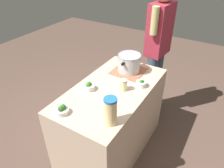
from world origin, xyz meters
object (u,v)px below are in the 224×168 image
cooking_pot (129,63)px  broccoli_bowl_back (141,83)px  lemonade_pitcher (110,111)px  broccoli_bowl_center (89,86)px  person_cook (157,50)px  mason_jar (124,85)px  broccoli_bowl_front (62,110)px

cooking_pot → broccoli_bowl_back: 0.33m
cooking_pot → lemonade_pitcher: bearing=-162.4°
lemonade_pitcher → broccoli_bowl_center: lemonade_pitcher is taller
broccoli_bowl_center → person_cook: person_cook is taller
cooking_pot → broccoli_bowl_center: size_ratio=2.95×
mason_jar → broccoli_bowl_center: 0.34m
broccoli_bowl_center → person_cook: (1.03, -0.30, 0.06)m
lemonade_pitcher → mason_jar: 0.48m
broccoli_bowl_front → broccoli_bowl_back: broccoli_bowl_front is taller
broccoli_bowl_front → broccoli_bowl_center: bearing=2.4°
lemonade_pitcher → broccoli_bowl_center: (0.29, 0.42, -0.09)m
broccoli_bowl_front → broccoli_bowl_back: (0.72, -0.40, -0.00)m
cooking_pot → mason_jar: (-0.35, -0.12, -0.05)m
cooking_pot → broccoli_bowl_center: bearing=161.9°
lemonade_pitcher → broccoli_bowl_back: (0.61, 0.01, -0.09)m
broccoli_bowl_front → broccoli_bowl_back: bearing=-28.9°
lemonade_pitcher → person_cook: 1.33m
cooking_pot → broccoli_bowl_front: bearing=170.6°
broccoli_bowl_back → person_cook: person_cook is taller
broccoli_bowl_back → person_cook: 0.73m
lemonade_pitcher → broccoli_bowl_front: lemonade_pitcher is taller
cooking_pot → broccoli_bowl_center: 0.55m
lemonade_pitcher → broccoli_bowl_front: size_ratio=2.09×
lemonade_pitcher → cooking_pot: bearing=17.6°
lemonade_pitcher → broccoli_bowl_back: lemonade_pitcher is taller
mason_jar → person_cook: size_ratio=0.07×
lemonade_pitcher → broccoli_bowl_front: bearing=105.1°
cooking_pot → broccoli_bowl_back: size_ratio=3.05×
broccoli_bowl_center → broccoli_bowl_back: 0.52m
broccoli_bowl_front → broccoli_bowl_back: size_ratio=1.09×
lemonade_pitcher → mason_jar: (0.46, 0.13, -0.06)m
broccoli_bowl_center → person_cook: bearing=-16.1°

